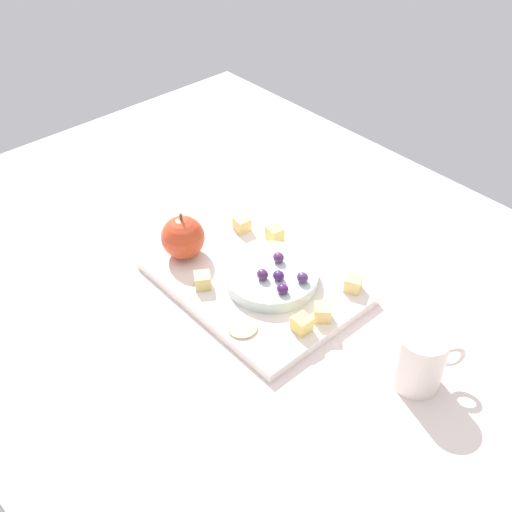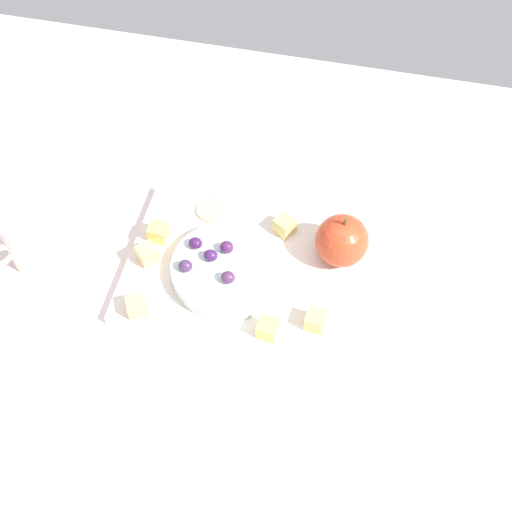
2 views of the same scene
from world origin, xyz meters
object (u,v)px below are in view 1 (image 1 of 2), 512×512
cheese_cube_3 (324,311)px  grape_2 (279,276)px  cheese_cube_5 (202,281)px  cup (421,359)px  cheese_cube_0 (242,224)px  grape_3 (262,275)px  cheese_cube_4 (302,324)px  grape_0 (278,257)px  grape_1 (283,289)px  platter (254,281)px  cheese_cube_1 (353,284)px  cheese_cube_2 (275,233)px  serving_dish (270,276)px  apple_whole (183,237)px  cracker_0 (242,327)px  grape_4 (302,278)px

cheese_cube_3 → grape_2: 9.67cm
cheese_cube_5 → cup: 37.31cm
cheese_cube_0 → grape_3: 16.59cm
cheese_cube_4 → cup: bearing=-159.9°
cheese_cube_0 → cheese_cube_5: (-7.25, 15.04, 0.00)cm
grape_0 → grape_1: (-6.01, 4.78, -0.11)cm
platter → cheese_cube_1: 16.83cm
grape_1 → grape_3: (4.59, 0.19, 0.14)cm
platter → cheese_cube_2: bearing=-61.5°
grape_0 → grape_3: size_ratio=1.00×
cheese_cube_4 → cheese_cube_5: bearing=16.2°
cheese_cube_3 → cheese_cube_0: bearing=-11.4°
serving_dish → apple_whole: size_ratio=2.07×
cheese_cube_3 → grape_1: (6.75, 2.63, 1.76)cm
cracker_0 → grape_3: 10.01cm
serving_dish → cup: bearing=-175.3°
cheese_cube_0 → grape_0: (-12.97, 3.07, 1.86)cm
cheese_cube_4 → grape_1: grape_1 is taller
apple_whole → cheese_cube_1: bearing=-149.5°
serving_dish → grape_2: bearing=171.4°
serving_dish → grape_1: (-5.11, 2.04, 1.94)cm
cracker_0 → cheese_cube_4: bearing=-133.9°
grape_2 → grape_1: bearing=148.3°
cheese_cube_1 → cheese_cube_5: 25.04cm
cheese_cube_5 → cracker_0: (-11.70, 1.39, -1.11)cm
cheese_cube_1 → cheese_cube_3: bearing=98.2°
cheese_cube_3 → grape_0: grape_0 is taller
platter → cheese_cube_3: (-14.35, -1.99, 2.19)cm
cheese_cube_0 → grape_0: 13.46cm
cheese_cube_4 → grape_3: (10.97, -1.73, 1.89)cm
cheese_cube_4 → cup: (-17.31, -6.34, 1.80)cm
cheese_cube_0 → grape_2: size_ratio=1.32×
cheese_cube_4 → cheese_cube_1: bearing=-86.4°
cracker_0 → grape_1: (-0.03, -8.58, 2.87)cm
grape_1 → serving_dish: bearing=-21.7°
grape_4 → apple_whole: bearing=22.5°
platter → serving_dish: serving_dish is taller
cheese_cube_2 → cheese_cube_5: 17.70cm
platter → cheese_cube_2: 11.39cm
grape_2 → cheese_cube_4: bearing=158.4°
grape_2 → cup: (-26.38, -2.75, -0.02)cm
cheese_cube_0 → cheese_cube_5: bearing=115.8°
cheese_cube_1 → grape_4: bearing=51.9°
serving_dish → apple_whole: bearing=22.8°
cheese_cube_0 → cracker_0: size_ratio=0.55×
cheese_cube_2 → cracker_0: (-12.90, 19.05, -1.11)cm
grape_1 → grape_3: bearing=2.4°
serving_dish → cheese_cube_5: bearing=54.4°
cheese_cube_2 → cheese_cube_3: 21.18cm
cracker_0 → grape_3: (4.56, -8.38, 3.00)cm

